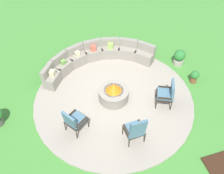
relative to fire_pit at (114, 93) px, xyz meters
The scene contains 9 objects.
ground_plane 0.34m from the fire_pit, ahead, with size 24.00×24.00×0.00m, color #478C38.
patio_circle 0.31m from the fire_pit, ahead, with size 5.67×5.67×0.06m, color #9E9384.
fire_pit is the anchor object (origin of this frame).
curved_stone_bench 2.00m from the fire_pit, 93.54° to the left, with size 4.56×1.69×0.82m.
lounge_chair_front_left 1.85m from the fire_pit, 149.40° to the right, with size 0.78×0.79×1.03m.
lounge_chair_front_right 1.86m from the fire_pit, 86.80° to the right, with size 0.59×0.57×1.11m.
lounge_chair_back_left 1.84m from the fire_pit, 24.08° to the right, with size 0.74×0.76×1.01m.
potted_plant_0 3.29m from the fire_pit, 18.98° to the left, with size 0.46×0.46×0.70m.
potted_plant_2 3.19m from the fire_pit, ahead, with size 0.32×0.32×0.54m.
Camera 1 is at (-1.78, -5.58, 6.78)m, focal length 39.84 mm.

